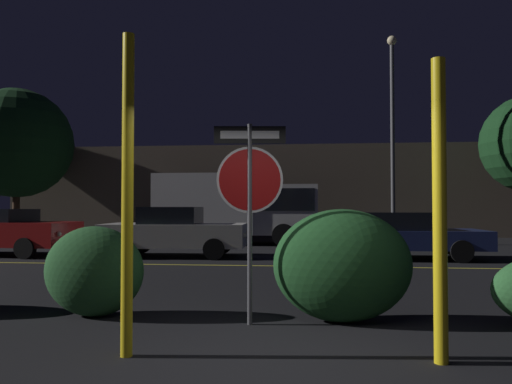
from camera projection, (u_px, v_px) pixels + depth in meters
ground_plane at (270, 367)px, 4.61m from camera, size 260.00×260.00×0.00m
road_center_stripe at (293, 266)px, 12.33m from camera, size 39.48×0.12×0.01m
stop_sign at (250, 182)px, 6.31m from camera, size 0.91×0.12×2.53m
yellow_pole_left at (128, 194)px, 4.98m from camera, size 0.12×0.12×3.23m
yellow_pole_right at (440, 210)px, 4.76m from camera, size 0.13×0.13×2.91m
hedge_bush_1 at (94, 271)px, 6.74m from camera, size 1.37×0.80×1.22m
hedge_bush_2 at (342, 265)px, 6.40m from camera, size 1.77×0.93×1.45m
passing_car_1 at (3, 231)px, 15.09m from camera, size 4.51×2.14×1.40m
passing_car_2 at (175, 232)px, 14.73m from camera, size 4.30×2.17×1.46m
passing_car_3 at (396, 235)px, 14.10m from camera, size 4.88×2.13×1.32m
delivery_truck at (239, 206)px, 19.70m from camera, size 6.33×2.69×2.74m
street_lamp at (392, 123)px, 19.27m from camera, size 0.37×0.37×8.11m
tree_1 at (17, 143)px, 23.23m from camera, size 5.08×5.08×6.96m
building_backdrop at (290, 192)px, 26.80m from camera, size 28.82×4.89×4.53m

